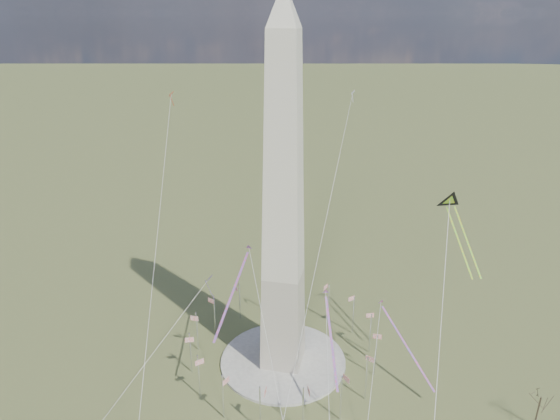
# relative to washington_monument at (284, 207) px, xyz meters

# --- Properties ---
(ground) EXTENTS (2000.00, 2000.00, 0.00)m
(ground) POSITION_rel_washington_monument_xyz_m (0.00, 0.00, -47.95)
(ground) COLOR #515F2F
(ground) RESTS_ON ground
(plaza) EXTENTS (36.00, 36.00, 0.80)m
(plaza) POSITION_rel_washington_monument_xyz_m (0.00, 0.00, -47.55)
(plaza) COLOR beige
(plaza) RESTS_ON ground
(washington_monument) EXTENTS (15.56, 15.56, 100.00)m
(washington_monument) POSITION_rel_washington_monument_xyz_m (0.00, 0.00, 0.00)
(washington_monument) COLOR #ACA390
(washington_monument) RESTS_ON plaza
(flagpole_ring) EXTENTS (54.40, 54.40, 13.00)m
(flagpole_ring) POSITION_rel_washington_monument_xyz_m (-0.00, -0.00, -40.68)
(flagpole_ring) COLOR white
(flagpole_ring) RESTS_ON ground
(tree_near) EXTENTS (7.54, 7.54, 13.20)m
(tree_near) POSITION_rel_washington_monument_xyz_m (65.03, -10.39, -38.54)
(tree_near) COLOR #4D422F
(tree_near) RESTS_ON ground
(kite_delta_black) EXTENTS (11.67, 20.51, 16.80)m
(kite_delta_black) POSITION_rel_washington_monument_xyz_m (42.26, 14.21, -1.29)
(kite_delta_black) COLOR black
(kite_delta_black) RESTS_ON ground
(kite_diamond_purple) EXTENTS (1.97, 3.01, 9.11)m
(kite_diamond_purple) POSITION_rel_washington_monument_xyz_m (-23.94, 6.78, -28.28)
(kite_diamond_purple) COLOR #3E1A76
(kite_diamond_purple) RESTS_ON ground
(kite_streamer_left) EXTENTS (7.47, 21.53, 15.15)m
(kite_streamer_left) POSITION_rel_washington_monument_xyz_m (13.82, -8.45, -27.63)
(kite_streamer_left) COLOR #FF283C
(kite_streamer_left) RESTS_ON ground
(kite_streamer_mid) EXTENTS (4.09, 22.94, 15.77)m
(kite_streamer_mid) POSITION_rel_washington_monument_xyz_m (-10.02, -8.83, -16.95)
(kite_streamer_mid) COLOR #FF283C
(kite_streamer_mid) RESTS_ON ground
(kite_streamer_right) EXTENTS (16.39, 17.83, 15.71)m
(kite_streamer_right) POSITION_rel_washington_monument_xyz_m (31.45, 2.62, -34.68)
(kite_streamer_right) COLOR #FF283C
(kite_streamer_right) RESTS_ON ground
(kite_small_red) EXTENTS (1.39, 2.15, 4.72)m
(kite_small_red) POSITION_rel_washington_monument_xyz_m (-42.71, 31.63, 21.99)
(kite_small_red) COLOR red
(kite_small_red) RESTS_ON ground
(kite_small_white) EXTENTS (1.01, 1.61, 3.89)m
(kite_small_white) POSITION_rel_washington_monument_xyz_m (12.57, 45.84, 22.22)
(kite_small_white) COLOR silver
(kite_small_white) RESTS_ON ground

